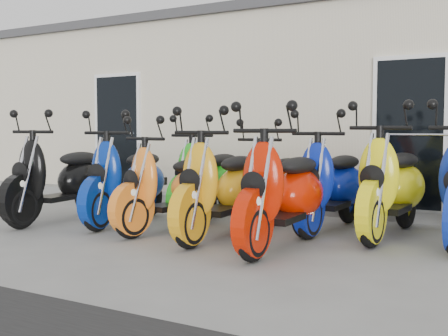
{
  "coord_description": "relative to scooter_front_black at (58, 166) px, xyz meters",
  "views": [
    {
      "loc": [
        3.77,
        -5.98,
        1.28
      ],
      "look_at": [
        0.0,
        0.6,
        0.75
      ],
      "focal_mm": 45.0,
      "sensor_mm": 36.0,
      "label": 1
    }
  ],
  "objects": [
    {
      "name": "front_step",
      "position": [
        2.07,
        2.43,
        -0.69
      ],
      "size": [
        14.0,
        0.4,
        0.15
      ],
      "primitive_type": "cube",
      "color": "gray",
      "rests_on": "ground"
    },
    {
      "name": "scooter_back_blue",
      "position": [
        3.53,
        1.18,
        -0.01
      ],
      "size": [
        0.82,
        2.08,
        1.52
      ],
      "primitive_type": null,
      "rotation": [
        0.0,
        0.0,
        -0.04
      ],
      "color": "#0A1E97",
      "rests_on": "ground"
    },
    {
      "name": "scooter_front_orange_b",
      "position": [
        2.57,
        0.08,
        -0.0
      ],
      "size": [
        0.81,
        2.1,
        1.54
      ],
      "primitive_type": null,
      "rotation": [
        0.0,
        0.0,
        0.03
      ],
      "color": "orange",
      "rests_on": "ground"
    },
    {
      "name": "scooter_front_black",
      "position": [
        0.0,
        0.0,
        0.0
      ],
      "size": [
        0.94,
        2.14,
        1.54
      ],
      "primitive_type": null,
      "rotation": [
        0.0,
        0.0,
        0.09
      ],
      "color": "black",
      "rests_on": "ground"
    },
    {
      "name": "scooter_front_red",
      "position": [
        3.43,
        -0.1,
        0.01
      ],
      "size": [
        0.81,
        2.13,
        1.56
      ],
      "primitive_type": null,
      "rotation": [
        0.0,
        0.0,
        0.02
      ],
      "color": "red",
      "rests_on": "ground"
    },
    {
      "name": "door_right",
      "position": [
        4.67,
        2.58,
        0.49
      ],
      "size": [
        2.02,
        0.08,
        2.22
      ],
      "primitive_type": "cube",
      "color": "black",
      "rests_on": "front_step"
    },
    {
      "name": "scooter_back_yellow",
      "position": [
        4.28,
        1.13,
        0.03
      ],
      "size": [
        0.88,
        2.2,
        1.6
      ],
      "primitive_type": null,
      "rotation": [
        0.0,
        0.0,
        -0.04
      ],
      "color": "yellow",
      "rests_on": "ground"
    },
    {
      "name": "scooter_front_orange_a",
      "position": [
        1.79,
        0.15,
        -0.05
      ],
      "size": [
        0.98,
        2.03,
        1.44
      ],
      "primitive_type": null,
      "rotation": [
        0.0,
        0.0,
        -0.14
      ],
      "color": "orange",
      "rests_on": "ground"
    },
    {
      "name": "door_left",
      "position": [
        -1.13,
        2.58,
        0.49
      ],
      "size": [
        1.07,
        0.08,
        2.22
      ],
      "primitive_type": "cube",
      "color": "black",
      "rests_on": "front_step"
    },
    {
      "name": "building",
      "position": [
        2.07,
        5.61,
        0.83
      ],
      "size": [
        14.0,
        6.0,
        3.2
      ],
      "primitive_type": "cube",
      "color": "beige",
      "rests_on": "ground"
    },
    {
      "name": "roof_cap",
      "position": [
        2.07,
        5.61,
        2.51
      ],
      "size": [
        14.2,
        6.2,
        0.16
      ],
      "primitive_type": "cube",
      "color": "#3F3F42",
      "rests_on": "building"
    },
    {
      "name": "scooter_back_green",
      "position": [
        1.7,
        1.21,
        -0.03
      ],
      "size": [
        0.79,
        2.02,
        1.48
      ],
      "primitive_type": null,
      "rotation": [
        0.0,
        0.0,
        0.03
      ],
      "color": "green",
      "rests_on": "ground"
    },
    {
      "name": "scooter_back_red",
      "position": [
        2.7,
        1.25,
        -0.06
      ],
      "size": [
        0.73,
        1.93,
        1.41
      ],
      "primitive_type": null,
      "rotation": [
        0.0,
        0.0,
        -0.02
      ],
      "color": "red",
      "rests_on": "ground"
    },
    {
      "name": "scooter_front_blue",
      "position": [
        0.94,
        0.33,
        -0.01
      ],
      "size": [
        1.03,
        2.15,
        1.52
      ],
      "primitive_type": null,
      "rotation": [
        0.0,
        0.0,
        0.14
      ],
      "color": "navy",
      "rests_on": "ground"
    },
    {
      "name": "ground",
      "position": [
        2.07,
        0.41,
        -0.77
      ],
      "size": [
        80.0,
        80.0,
        0.0
      ],
      "primitive_type": "plane",
      "color": "gray",
      "rests_on": "ground"
    }
  ]
}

